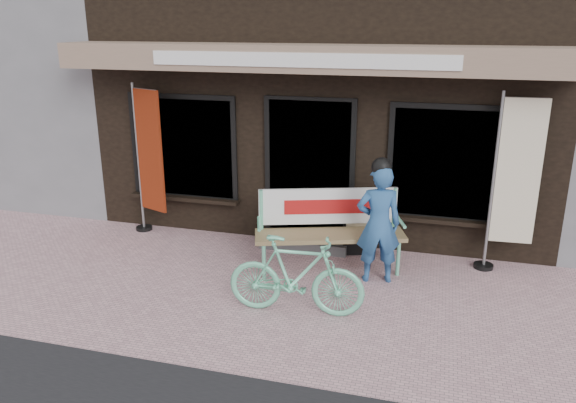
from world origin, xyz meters
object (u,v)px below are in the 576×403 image
(bench, at_px, (329,223))
(menu_stand, at_px, (358,227))
(person, at_px, (379,222))
(nobori_cream, at_px, (513,182))
(bicycle, at_px, (296,276))
(nobori_red, at_px, (148,159))

(bench, height_order, menu_stand, bench)
(person, xyz_separation_m, nobori_cream, (1.62, 0.78, 0.43))
(bicycle, xyz_separation_m, nobori_cream, (2.40, 1.89, 0.77))
(person, distance_m, nobori_cream, 1.85)
(nobori_cream, bearing_deg, bicycle, -144.92)
(person, height_order, nobori_cream, nobori_cream)
(bench, xyz_separation_m, bicycle, (-0.10, -1.36, -0.16))
(bench, bearing_deg, menu_stand, 39.95)
(bicycle, relative_size, nobori_cream, 0.65)
(nobori_cream, height_order, menu_stand, nobori_cream)
(person, bearing_deg, menu_stand, 101.19)
(bicycle, height_order, menu_stand, bicycle)
(nobori_cream, bearing_deg, menu_stand, 177.22)
(person, xyz_separation_m, menu_stand, (-0.36, 0.77, -0.38))
(nobori_cream, distance_m, menu_stand, 2.14)
(nobori_red, xyz_separation_m, menu_stand, (3.25, -0.00, -0.78))
(nobori_red, distance_m, nobori_cream, 5.23)
(person, bearing_deg, bench, 145.81)
(bench, height_order, nobori_cream, nobori_cream)
(person, xyz_separation_m, nobori_red, (-3.62, 0.77, 0.40))
(nobori_red, height_order, nobori_cream, nobori_cream)
(menu_stand, bearing_deg, nobori_cream, -19.28)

